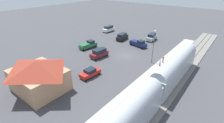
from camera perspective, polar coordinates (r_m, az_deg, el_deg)
ground_plane at (r=44.18m, az=4.72°, el=2.00°), size 200.00×200.00×0.00m
railway_track at (r=39.18m, az=22.05°, el=-3.18°), size 4.80×70.00×0.30m
platform at (r=40.14m, az=16.70°, el=-1.48°), size 3.20×46.00×0.30m
passenger_train at (r=26.93m, az=14.46°, el=-9.15°), size 2.93×36.97×4.98m
station_building at (r=32.15m, az=-23.96°, el=-4.26°), size 9.87×8.13×5.73m
pedestrian_on_platform at (r=41.15m, az=17.17°, el=0.91°), size 0.36×0.36×1.71m
pedestrian_waiting_far at (r=39.26m, az=16.20°, el=-0.21°), size 0.36×0.36×1.71m
suv_silver at (r=56.83m, az=13.44°, el=8.20°), size 2.47×5.08×2.22m
suv_white at (r=65.12m, az=-1.19°, el=11.18°), size 2.16×4.98×2.22m
sedan_red at (r=34.65m, az=-7.51°, el=-3.77°), size 2.19×4.63×1.74m
suv_black at (r=55.80m, az=3.51°, el=8.54°), size 2.34×5.04×2.22m
suv_maroon at (r=42.87m, az=-4.39°, el=2.91°), size 2.48×5.08×2.22m
pickup_green at (r=49.22m, az=-8.13°, el=5.72°), size 2.67×5.62×2.14m
pickup_navy at (r=50.56m, az=9.04°, el=6.21°), size 5.68×3.28×2.14m
light_pole_near_platform at (r=39.56m, az=14.13°, el=6.20°), size 0.44×0.44×8.06m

